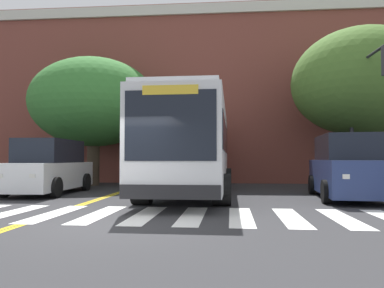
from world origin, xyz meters
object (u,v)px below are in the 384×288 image
object	(u,v)px
street_tree_curbside_small	(94,103)
street_tree_curbside_large	(359,82)
traffic_light_near_corner	(365,96)
car_white_near_lane	(50,168)
car_navy_far_lane	(347,168)
city_bus	(193,146)

from	to	relation	value
street_tree_curbside_small	street_tree_curbside_large	bearing A→B (deg)	-6.19
street_tree_curbside_large	street_tree_curbside_small	xyz separation A→B (m)	(-13.31, 1.44, -0.58)
street_tree_curbside_small	traffic_light_near_corner	bearing A→B (deg)	-17.75
traffic_light_near_corner	street_tree_curbside_large	bearing A→B (deg)	74.99
car_white_near_lane	traffic_light_near_corner	bearing A→B (deg)	3.11
traffic_light_near_corner	street_tree_curbside_small	bearing A→B (deg)	162.25
traffic_light_near_corner	car_navy_far_lane	bearing A→B (deg)	-126.89
traffic_light_near_corner	car_white_near_lane	bearing A→B (deg)	-176.89
car_navy_far_lane	street_tree_curbside_large	xyz separation A→B (m)	(1.97, 4.29, 3.93)
traffic_light_near_corner	street_tree_curbside_large	size ratio (longest dim) A/B	0.66
street_tree_curbside_small	car_navy_far_lane	bearing A→B (deg)	-26.81
car_navy_far_lane	street_tree_curbside_small	xyz separation A→B (m)	(-11.34, 5.73, 3.35)
city_bus	traffic_light_near_corner	world-z (taller)	traffic_light_near_corner
car_navy_far_lane	street_tree_curbside_small	world-z (taller)	street_tree_curbside_small
street_tree_curbside_large	street_tree_curbside_small	world-z (taller)	street_tree_curbside_large
city_bus	traffic_light_near_corner	distance (m)	7.15
traffic_light_near_corner	street_tree_curbside_small	world-z (taller)	street_tree_curbside_small
street_tree_curbside_large	car_white_near_lane	bearing A→B (deg)	-166.26
city_bus	car_white_near_lane	world-z (taller)	city_bus
car_white_near_lane	street_tree_curbside_small	xyz separation A→B (m)	(0.13, 4.73, 3.39)
car_white_near_lane	traffic_light_near_corner	world-z (taller)	traffic_light_near_corner
car_navy_far_lane	street_tree_curbside_large	distance (m)	6.14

